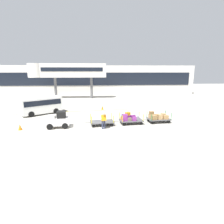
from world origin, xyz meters
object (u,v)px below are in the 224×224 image
(baggage_tug, at_px, (58,120))
(shuttle_van, at_px, (41,104))
(baggage_cart_tail, at_px, (158,117))
(safety_cone_far, at_px, (102,108))
(safety_cone_near, at_px, (20,127))
(baggage_handler, at_px, (104,120))
(baggage_cart_lead, at_px, (102,122))
(baggage_cart_middle, at_px, (130,118))

(baggage_tug, xyz_separation_m, shuttle_van, (-3.29, 5.96, 0.48))
(baggage_cart_tail, height_order, safety_cone_far, baggage_cart_tail)
(shuttle_van, xyz_separation_m, safety_cone_far, (7.69, 2.07, -0.96))
(baggage_cart_tail, bearing_deg, safety_cone_far, 129.07)
(baggage_cart_tail, bearing_deg, baggage_tug, -173.89)
(safety_cone_near, bearing_deg, baggage_handler, -2.41)
(shuttle_van, bearing_deg, baggage_tug, -61.09)
(baggage_cart_lead, relative_size, shuttle_van, 0.61)
(baggage_handler, bearing_deg, baggage_cart_tail, 17.87)
(baggage_cart_tail, height_order, shuttle_van, shuttle_van)
(baggage_tug, height_order, baggage_cart_tail, baggage_tug)
(baggage_cart_lead, distance_m, shuttle_van, 9.30)
(baggage_tug, xyz_separation_m, safety_cone_far, (4.39, 8.03, -0.48))
(baggage_cart_tail, relative_size, safety_cone_near, 5.56)
(baggage_handler, xyz_separation_m, shuttle_van, (-7.57, 6.74, 0.37))
(baggage_cart_lead, height_order, safety_cone_near, baggage_cart_lead)
(baggage_tug, xyz_separation_m, baggage_cart_lead, (4.13, 0.43, -0.41))
(baggage_cart_lead, distance_m, baggage_cart_tail, 5.94)
(baggage_handler, bearing_deg, baggage_cart_lead, 96.87)
(baggage_cart_middle, distance_m, safety_cone_near, 10.40)
(shuttle_van, height_order, safety_cone_far, shuttle_van)
(baggage_cart_lead, bearing_deg, shuttle_van, 143.35)
(shuttle_van, xyz_separation_m, safety_cone_near, (-0.06, -6.42, -0.96))
(baggage_handler, relative_size, safety_cone_near, 2.84)
(baggage_cart_tail, distance_m, shuttle_van, 14.21)
(baggage_handler, bearing_deg, baggage_cart_middle, 30.14)
(baggage_cart_middle, height_order, shuttle_van, shuttle_van)
(baggage_tug, bearing_deg, baggage_cart_middle, 6.39)
(baggage_handler, bearing_deg, safety_cone_far, 89.26)
(baggage_handler, distance_m, safety_cone_near, 7.66)
(baggage_cart_tail, bearing_deg, baggage_cart_middle, -174.52)
(safety_cone_far, bearing_deg, baggage_cart_lead, -91.96)
(baggage_cart_lead, height_order, safety_cone_far, baggage_cart_lead)
(safety_cone_far, bearing_deg, shuttle_van, -164.93)
(safety_cone_near, height_order, safety_cone_far, same)
(baggage_cart_tail, xyz_separation_m, shuttle_van, (-13.33, 4.88, 0.69))
(shuttle_van, distance_m, safety_cone_far, 8.02)
(baggage_tug, distance_m, baggage_cart_tail, 10.10)
(baggage_handler, relative_size, shuttle_van, 0.31)
(baggage_cart_middle, distance_m, shuttle_van, 11.51)
(baggage_cart_tail, bearing_deg, baggage_cart_lead, -173.80)
(baggage_cart_lead, bearing_deg, baggage_cart_middle, 6.98)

